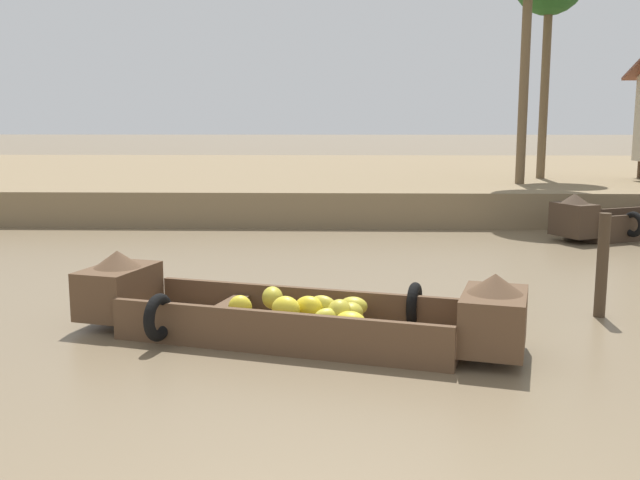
{
  "coord_description": "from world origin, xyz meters",
  "views": [
    {
      "loc": [
        0.28,
        -2.58,
        2.37
      ],
      "look_at": [
        0.01,
        6.42,
        0.91
      ],
      "focal_mm": 40.05,
      "sensor_mm": 36.0,
      "label": 1
    }
  ],
  "objects": [
    {
      "name": "riverbank_strip",
      "position": [
        0.0,
        23.58,
        0.41
      ],
      "size": [
        160.0,
        20.0,
        0.82
      ],
      "primitive_type": "cube",
      "color": "#7F6B4C",
      "rests_on": "ground"
    },
    {
      "name": "ground_plane",
      "position": [
        0.0,
        10.0,
        0.0
      ],
      "size": [
        300.0,
        300.0,
        0.0
      ],
      "primitive_type": "plane",
      "color": "#726047"
    },
    {
      "name": "banana_boat",
      "position": [
        -0.26,
        5.08,
        0.31
      ],
      "size": [
        5.11,
        2.35,
        0.89
      ],
      "color": "brown",
      "rests_on": "ground"
    },
    {
      "name": "mooring_post",
      "position": [
        3.5,
        6.16,
        0.65
      ],
      "size": [
        0.14,
        0.14,
        1.3
      ],
      "primitive_type": "cylinder",
      "color": "#423323",
      "rests_on": "ground"
    }
  ]
}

